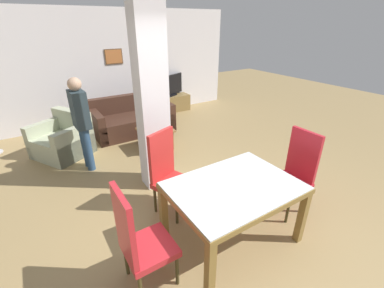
{
  "coord_description": "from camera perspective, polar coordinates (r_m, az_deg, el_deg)",
  "views": [
    {
      "loc": [
        -1.65,
        -1.72,
        2.39
      ],
      "look_at": [
        0.0,
        0.87,
        0.91
      ],
      "focal_mm": 24.0,
      "sensor_mm": 36.0,
      "label": 1
    }
  ],
  "objects": [
    {
      "name": "ground_plane",
      "position": [
        3.38,
        8.45,
        -19.76
      ],
      "size": [
        18.0,
        18.0,
        0.0
      ],
      "primitive_type": "plane",
      "color": "#997E4F"
    },
    {
      "name": "back_wall",
      "position": [
        6.98,
        -19.16,
        15.73
      ],
      "size": [
        7.2,
        0.09,
        2.7
      ],
      "color": "silver",
      "rests_on": "ground_plane"
    },
    {
      "name": "divider_pillar",
      "position": [
        3.75,
        -8.9,
        9.21
      ],
      "size": [
        0.42,
        0.3,
        2.7
      ],
      "color": "silver",
      "rests_on": "ground_plane"
    },
    {
      "name": "dining_table",
      "position": [
        2.98,
        9.2,
        -11.55
      ],
      "size": [
        1.41,
        1.03,
        0.76
      ],
      "color": "olive",
      "rests_on": "ground_plane"
    },
    {
      "name": "dining_chair_head_right",
      "position": [
        3.7,
        21.94,
        -5.62
      ],
      "size": [
        0.46,
        0.46,
        1.14
      ],
      "rotation": [
        0.0,
        0.0,
        1.57
      ],
      "color": "red",
      "rests_on": "ground_plane"
    },
    {
      "name": "dining_chair_head_left",
      "position": [
        2.55,
        -11.79,
        -20.08
      ],
      "size": [
        0.46,
        0.46,
        1.14
      ],
      "rotation": [
        0.0,
        0.0,
        -1.57
      ],
      "color": "red",
      "rests_on": "ground_plane"
    },
    {
      "name": "dining_chair_far_left",
      "position": [
        3.44,
        -5.27,
        -6.1
      ],
      "size": [
        0.6,
        0.6,
        1.14
      ],
      "rotation": [
        0.0,
        0.0,
        -2.77
      ],
      "color": "red",
      "rests_on": "ground_plane"
    },
    {
      "name": "sofa",
      "position": [
        6.24,
        -13.07,
        5.19
      ],
      "size": [
        1.79,
        0.93,
        0.82
      ],
      "rotation": [
        0.0,
        0.0,
        3.14
      ],
      "color": "#3F261B",
      "rests_on": "ground_plane"
    },
    {
      "name": "armchair",
      "position": [
        5.59,
        -26.7,
        0.66
      ],
      "size": [
        1.19,
        1.22,
        0.83
      ],
      "rotation": [
        0.0,
        0.0,
        2.1
      ],
      "color": "#B4BC9B",
      "rests_on": "ground_plane"
    },
    {
      "name": "coffee_table",
      "position": [
        5.31,
        -7.99,
        1.25
      ],
      "size": [
        0.64,
        0.58,
        0.43
      ],
      "color": "olive",
      "rests_on": "ground_plane"
    },
    {
      "name": "bottle",
      "position": [
        5.17,
        -8.51,
        4.37
      ],
      "size": [
        0.06,
        0.06,
        0.29
      ],
      "color": "#194C23",
      "rests_on": "coffee_table"
    },
    {
      "name": "tv_stand",
      "position": [
        7.56,
        -4.84,
        8.92
      ],
      "size": [
        1.13,
        0.4,
        0.46
      ],
      "color": "olive",
      "rests_on": "ground_plane"
    },
    {
      "name": "tv_screen",
      "position": [
        7.43,
        -4.98,
        12.69
      ],
      "size": [
        1.0,
        0.48,
        0.58
      ],
      "rotation": [
        0.0,
        0.0,
        3.55
      ],
      "color": "black",
      "rests_on": "tv_stand"
    },
    {
      "name": "standing_person",
      "position": [
        4.65,
        -23.39,
        5.09
      ],
      "size": [
        0.24,
        0.39,
        1.61
      ],
      "rotation": [
        0.0,
        0.0,
        -1.52
      ],
      "color": "navy",
      "rests_on": "ground_plane"
    }
  ]
}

